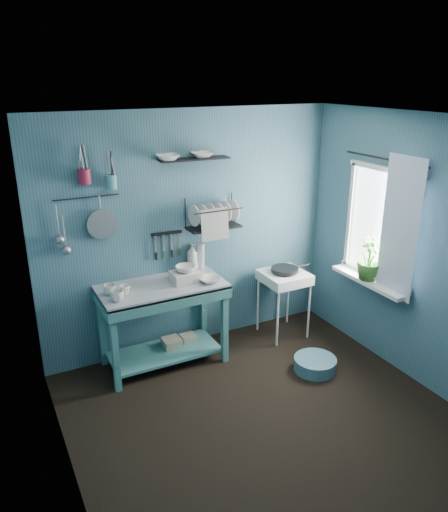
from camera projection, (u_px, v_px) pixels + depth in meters
name	position (u px, v px, depth m)	size (l,w,h in m)	color
floor	(263.00, 416.00, 4.34)	(3.20, 3.20, 0.00)	black
ceiling	(273.00, 120.00, 3.48)	(3.20, 3.20, 0.00)	silver
wall_back	(191.00, 233.00, 5.16)	(3.20, 3.20, 0.00)	#335868
wall_front	(417.00, 384.00, 2.65)	(3.20, 3.20, 0.00)	#335868
wall_left	(57.00, 329.00, 3.22)	(3.00, 3.00, 0.00)	#335868
wall_right	(415.00, 253.00, 4.59)	(3.00, 3.00, 0.00)	#335868
work_counter	(163.00, 325.00, 5.00)	(1.23, 0.61, 0.87)	#387775
mug_left	(117.00, 296.00, 4.50)	(0.12, 0.12, 0.10)	silver
mug_mid	(125.00, 290.00, 4.62)	(0.10, 0.10, 0.09)	silver
mug_right	(110.00, 290.00, 4.62)	(0.12, 0.12, 0.10)	silver
wash_tub	(186.00, 276.00, 4.93)	(0.28, 0.22, 0.10)	beige
tub_bowl	(185.00, 269.00, 4.90)	(0.20, 0.20, 0.06)	silver
soap_bottle	(192.00, 257.00, 5.15)	(0.12, 0.12, 0.30)	beige
water_bottle	(200.00, 256.00, 5.21)	(0.09, 0.09, 0.28)	#9FAEB2
counter_bowl	(210.00, 280.00, 4.91)	(0.22, 0.22, 0.05)	silver
hotplate_stand	(283.00, 304.00, 5.59)	(0.47, 0.47, 0.75)	white
frying_pan	(285.00, 269.00, 5.45)	(0.30, 0.30, 0.04)	black
knife_strip	(167.00, 233.00, 5.00)	(0.32, 0.02, 0.03)	black
dish_rack	(214.00, 213.00, 5.06)	(0.55, 0.24, 0.32)	black
upper_shelf	(194.00, 159.00, 4.81)	(0.70, 0.18, 0.01)	black
shelf_bowl_left	(168.00, 160.00, 4.69)	(0.22, 0.22, 0.05)	silver
shelf_bowl_right	(202.00, 154.00, 4.83)	(0.22, 0.22, 0.05)	silver
utensil_cup_magenta	(84.00, 176.00, 4.40)	(0.11, 0.11, 0.13)	maroon
utensil_cup_teal	(111.00, 182.00, 4.53)	(0.11, 0.11, 0.13)	teal
colander	(102.00, 224.00, 4.64)	(0.28, 0.28, 0.03)	#94959B
ladle_outer	(57.00, 221.00, 4.45)	(0.01, 0.01, 0.30)	#94959B
ladle_inner	(64.00, 232.00, 4.51)	(0.01, 0.01, 0.30)	#94959B
hook_rail	(87.00, 197.00, 4.52)	(0.01, 0.01, 0.60)	black
window_glass	(381.00, 225.00, 4.91)	(1.10, 1.10, 0.00)	white
windowsill	(368.00, 282.00, 5.08)	(0.16, 0.95, 0.04)	white
curtain	(399.00, 229.00, 4.62)	(1.35, 1.35, 0.00)	white
curtain_rod	(385.00, 159.00, 4.67)	(0.02, 0.02, 1.05)	black
potted_plant	(369.00, 259.00, 5.01)	(0.24, 0.24, 0.44)	#3D702D
storage_tin_large	(172.00, 348.00, 5.20)	(0.18, 0.18, 0.22)	gray
storage_tin_small	(188.00, 343.00, 5.31)	(0.15, 0.15, 0.20)	gray
floor_basin	(315.00, 364.00, 4.99)	(0.43, 0.43, 0.13)	teal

